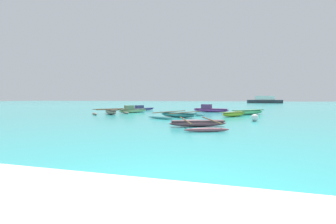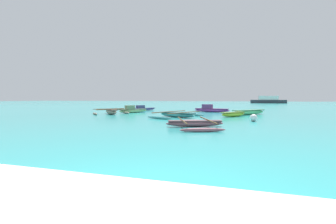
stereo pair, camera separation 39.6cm
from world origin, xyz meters
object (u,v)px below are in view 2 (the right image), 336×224
at_px(moored_boat_0, 195,123).
at_px(moored_boat_6, 177,115).
at_px(moored_boat_2, 143,109).
at_px(moored_boat_5, 111,112).
at_px(mooring_buoy_1, 254,118).
at_px(moored_boat_1, 211,109).
at_px(moored_boat_3, 249,112).
at_px(moored_boat_4, 233,114).
at_px(moored_boat_7, 133,110).
at_px(distant_ferry, 268,100).

bearing_deg(moored_boat_0, moored_boat_6, 93.24).
distance_m(moored_boat_0, moored_boat_2, 17.29).
height_order(moored_boat_5, moored_boat_6, moored_boat_5).
bearing_deg(mooring_buoy_1, moored_boat_1, 111.22).
bearing_deg(moored_boat_0, moored_boat_3, 51.93).
bearing_deg(moored_boat_2, moored_boat_3, -78.97).
distance_m(moored_boat_4, moored_boat_6, 4.82).
distance_m(moored_boat_3, moored_boat_7, 11.98).
bearing_deg(moored_boat_4, distant_ferry, 33.31).
height_order(moored_boat_1, moored_boat_5, moored_boat_1).
relative_size(moored_boat_5, moored_boat_6, 0.69).
xyz_separation_m(moored_boat_7, mooring_buoy_1, (11.86, -6.23, -0.04)).
xyz_separation_m(moored_boat_6, distant_ferry, (15.65, 60.68, 0.74)).
xyz_separation_m(moored_boat_2, distant_ferry, (22.34, 51.84, 0.71)).
xyz_separation_m(moored_boat_0, moored_boat_3, (3.52, 10.39, 0.08)).
bearing_deg(moored_boat_2, moored_boat_5, -154.16).
bearing_deg(distant_ferry, moored_boat_0, -101.24).
bearing_deg(moored_boat_7, moored_boat_1, -37.15).
relative_size(moored_boat_1, moored_boat_5, 1.16).
relative_size(moored_boat_4, moored_boat_5, 0.62).
distance_m(moored_boat_2, moored_boat_5, 7.13).
bearing_deg(distant_ferry, moored_boat_5, -111.17).
height_order(moored_boat_6, moored_boat_7, moored_boat_7).
bearing_deg(distant_ferry, moored_boat_4, -100.69).
distance_m(moored_boat_2, mooring_buoy_1, 16.50).
relative_size(moored_boat_5, distant_ferry, 0.34).
distance_m(moored_boat_0, mooring_buoy_1, 5.19).
bearing_deg(moored_boat_0, moored_boat_7, 110.44).
relative_size(moored_boat_7, distant_ferry, 0.32).
bearing_deg(moored_boat_0, distant_ferry, 59.40).
bearing_deg(moored_boat_1, distant_ferry, 87.58).
relative_size(moored_boat_1, moored_boat_6, 0.80).
xyz_separation_m(moored_boat_5, moored_boat_6, (7.18, -1.72, -0.03)).
bearing_deg(moored_boat_4, moored_boat_5, 133.88).
distance_m(moored_boat_1, mooring_buoy_1, 10.33).
relative_size(moored_boat_0, moored_boat_1, 1.12).
height_order(moored_boat_0, moored_boat_2, moored_boat_2).
relative_size(moored_boat_2, moored_boat_5, 1.00).
bearing_deg(moored_boat_1, moored_boat_5, -135.18).
xyz_separation_m(moored_boat_6, moored_boat_7, (-6.03, 4.31, 0.07)).
distance_m(moored_boat_6, mooring_buoy_1, 6.14).
distance_m(moored_boat_0, moored_boat_5, 12.23).
bearing_deg(moored_boat_5, moored_boat_6, 30.57).
bearing_deg(moored_boat_3, distant_ferry, 34.88).
height_order(moored_boat_4, moored_boat_5, moored_boat_5).
relative_size(moored_boat_6, distant_ferry, 0.49).
xyz_separation_m(moored_boat_1, moored_boat_4, (2.42, -6.02, -0.09)).
bearing_deg(moored_boat_2, moored_boat_6, -113.09).
height_order(moored_boat_2, moored_boat_4, moored_boat_2).
bearing_deg(moored_boat_1, moored_boat_7, -145.31).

